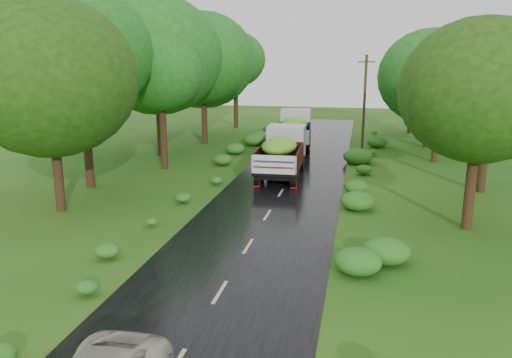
# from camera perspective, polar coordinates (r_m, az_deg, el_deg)

# --- Properties ---
(ground) EXTENTS (120.00, 120.00, 0.00)m
(ground) POSITION_cam_1_polar(r_m,az_deg,el_deg) (16.07, -4.15, -12.82)
(ground) COLOR #154E10
(ground) RESTS_ON ground
(road) EXTENTS (6.50, 80.00, 0.02)m
(road) POSITION_cam_1_polar(r_m,az_deg,el_deg) (20.51, -0.28, -6.68)
(road) COLOR black
(road) RESTS_ON ground
(road_lines) EXTENTS (0.12, 69.60, 0.00)m
(road_lines) POSITION_cam_1_polar(r_m,az_deg,el_deg) (21.43, 0.29, -5.74)
(road_lines) COLOR #BFB78C
(road_lines) RESTS_ON road
(truck_near) EXTENTS (2.62, 6.91, 2.87)m
(truck_near) POSITION_cam_1_polar(r_m,az_deg,el_deg) (30.52, 3.03, 3.29)
(truck_near) COLOR black
(truck_near) RESTS_ON ground
(truck_far) EXTENTS (3.16, 7.22, 2.95)m
(truck_far) POSITION_cam_1_polar(r_m,az_deg,el_deg) (39.75, 4.44, 5.78)
(truck_far) COLOR black
(truck_far) RESTS_ON ground
(utility_pole) EXTENTS (1.26, 0.44, 7.36)m
(utility_pole) POSITION_cam_1_polar(r_m,az_deg,el_deg) (39.91, 12.28, 8.61)
(utility_pole) COLOR #382616
(utility_pole) RESTS_ON ground
(trees_left) EXTENTS (5.95, 33.33, 9.24)m
(trees_left) POSITION_cam_1_polar(r_m,az_deg,el_deg) (37.74, -9.94, 13.01)
(trees_left) COLOR black
(trees_left) RESTS_ON ground
(trees_right) EXTENTS (5.47, 31.80, 7.91)m
(trees_right) POSITION_cam_1_polar(r_m,az_deg,el_deg) (36.63, 20.52, 10.56)
(trees_right) COLOR black
(trees_right) RESTS_ON ground
(shrubs) EXTENTS (11.90, 44.00, 0.70)m
(shrubs) POSITION_cam_1_polar(r_m,az_deg,el_deg) (28.90, 3.49, 0.09)
(shrubs) COLOR #165E18
(shrubs) RESTS_ON ground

